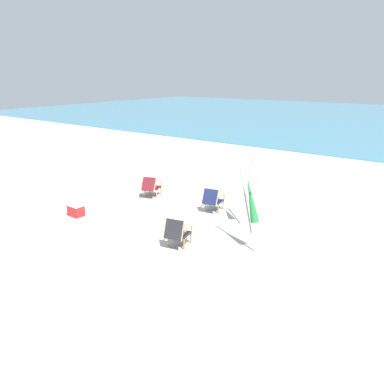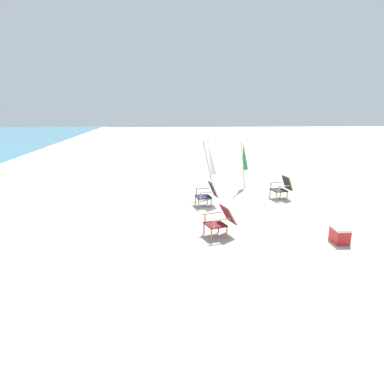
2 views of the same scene
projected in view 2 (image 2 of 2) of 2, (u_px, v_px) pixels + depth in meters
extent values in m
plane|color=#B2AAA0|center=(253.00, 214.00, 10.68)|extent=(80.00, 80.00, 0.00)
cube|color=#19234C|center=(203.00, 197.00, 11.47)|extent=(0.59, 0.56, 0.04)
cube|color=#19234C|center=(213.00, 189.00, 11.48)|extent=(0.53, 0.32, 0.49)
cylinder|color=tan|center=(199.00, 204.00, 11.25)|extent=(0.04, 0.04, 0.32)
cylinder|color=tan|center=(195.00, 200.00, 11.69)|extent=(0.04, 0.04, 0.32)
cylinder|color=tan|center=(211.00, 203.00, 11.34)|extent=(0.04, 0.04, 0.32)
cylinder|color=tan|center=(208.00, 199.00, 11.78)|extent=(0.04, 0.04, 0.32)
cube|color=tan|center=(206.00, 192.00, 11.16)|extent=(0.12, 0.53, 0.02)
cylinder|color=tan|center=(200.00, 196.00, 11.14)|extent=(0.04, 0.04, 0.22)
cube|color=tan|center=(202.00, 188.00, 11.68)|extent=(0.12, 0.53, 0.02)
cylinder|color=tan|center=(196.00, 192.00, 11.67)|extent=(0.04, 0.04, 0.22)
cylinder|color=tan|center=(215.00, 191.00, 11.24)|extent=(0.08, 0.25, 0.49)
cylinder|color=tan|center=(211.00, 188.00, 11.72)|extent=(0.08, 0.25, 0.49)
cube|color=maroon|center=(215.00, 225.00, 8.85)|extent=(0.64, 0.62, 0.04)
cube|color=maroon|center=(228.00, 215.00, 8.93)|extent=(0.56, 0.43, 0.47)
cylinder|color=tan|center=(211.00, 235.00, 8.61)|extent=(0.04, 0.04, 0.32)
cylinder|color=tan|center=(204.00, 228.00, 9.03)|extent=(0.04, 0.04, 0.32)
cylinder|color=tan|center=(227.00, 232.00, 8.76)|extent=(0.04, 0.04, 0.32)
cylinder|color=tan|center=(219.00, 226.00, 9.18)|extent=(0.04, 0.04, 0.32)
cube|color=tan|center=(221.00, 220.00, 8.56)|extent=(0.20, 0.51, 0.02)
cylinder|color=tan|center=(214.00, 225.00, 8.52)|extent=(0.04, 0.04, 0.22)
cube|color=tan|center=(212.00, 213.00, 9.06)|extent=(0.20, 0.51, 0.02)
cylinder|color=tan|center=(205.00, 218.00, 9.02)|extent=(0.04, 0.04, 0.22)
cylinder|color=tan|center=(233.00, 217.00, 8.70)|extent=(0.13, 0.29, 0.47)
cylinder|color=tan|center=(224.00, 212.00, 9.16)|extent=(0.13, 0.29, 0.47)
cube|color=#28282D|center=(279.00, 190.00, 12.34)|extent=(0.61, 0.58, 0.04)
cube|color=#28282D|center=(287.00, 183.00, 12.36)|extent=(0.53, 0.31, 0.50)
cylinder|color=tan|center=(276.00, 197.00, 12.10)|extent=(0.04, 0.04, 0.32)
cylinder|color=tan|center=(270.00, 193.00, 12.54)|extent=(0.04, 0.04, 0.32)
cylinder|color=tan|center=(287.00, 196.00, 12.21)|extent=(0.04, 0.04, 0.32)
cylinder|color=tan|center=(281.00, 192.00, 12.65)|extent=(0.04, 0.04, 0.32)
cube|color=tan|center=(284.00, 186.00, 12.02)|extent=(0.14, 0.52, 0.02)
cylinder|color=tan|center=(279.00, 189.00, 12.00)|extent=(0.04, 0.04, 0.22)
cube|color=tan|center=(276.00, 183.00, 12.55)|extent=(0.14, 0.52, 0.02)
cylinder|color=tan|center=(271.00, 186.00, 12.53)|extent=(0.04, 0.04, 0.22)
cylinder|color=tan|center=(291.00, 185.00, 12.12)|extent=(0.08, 0.22, 0.50)
cylinder|color=tan|center=(284.00, 182.00, 12.60)|extent=(0.08, 0.22, 0.50)
cylinder|color=#B7B2A8|center=(243.00, 165.00, 13.51)|extent=(0.74, 0.41, 1.97)
cone|color=#23843D|center=(244.00, 156.00, 13.55)|extent=(0.66, 0.48, 1.16)
sphere|color=#B7B2A8|center=(247.00, 140.00, 13.61)|extent=(0.06, 0.06, 0.06)
cylinder|color=#B7B2A8|center=(209.00, 168.00, 12.64)|extent=(0.18, 0.49, 2.06)
cone|color=white|center=(211.00, 159.00, 12.54)|extent=(0.34, 0.51, 1.18)
sphere|color=#B7B2A8|center=(215.00, 141.00, 12.34)|extent=(0.06, 0.06, 0.06)
cube|color=red|center=(340.00, 236.00, 8.50)|extent=(0.48, 0.34, 0.34)
cube|color=white|center=(341.00, 228.00, 8.45)|extent=(0.49, 0.35, 0.06)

